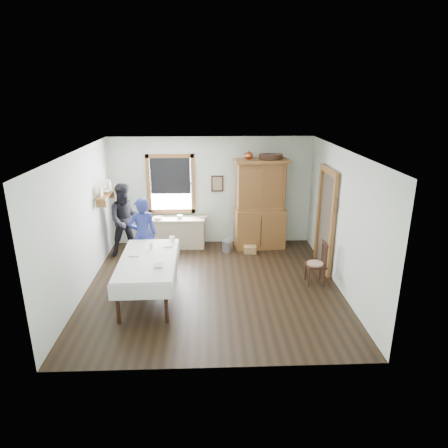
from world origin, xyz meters
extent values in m
cube|color=black|center=(0.00, 0.00, 0.01)|extent=(5.00, 5.00, 0.01)
cube|color=white|center=(0.00, 0.00, 2.70)|extent=(5.00, 5.00, 0.01)
cube|color=silver|center=(0.00, 2.50, 1.35)|extent=(5.00, 0.01, 2.70)
cube|color=silver|center=(0.00, -2.50, 1.35)|extent=(5.00, 0.01, 2.70)
cube|color=silver|center=(-2.50, 0.00, 1.35)|extent=(0.01, 5.00, 2.70)
cube|color=silver|center=(2.50, 0.00, 1.35)|extent=(0.01, 5.00, 2.70)
cube|color=white|center=(-1.00, 2.48, 1.55)|extent=(1.00, 0.02, 1.30)
cube|color=brown|center=(-1.00, 2.46, 2.25)|extent=(1.18, 0.06, 0.09)
cube|color=brown|center=(-1.00, 2.46, 0.85)|extent=(1.18, 0.06, 0.09)
cube|color=brown|center=(-1.54, 2.46, 1.55)|extent=(0.09, 0.06, 1.48)
cube|color=brown|center=(-0.46, 2.46, 1.55)|extent=(0.09, 0.06, 1.48)
cube|color=black|center=(-1.00, 2.44, 1.76)|extent=(0.98, 0.03, 0.89)
cube|color=#423A2F|center=(2.47, 0.85, 1.05)|extent=(0.03, 0.90, 2.10)
cube|color=brown|center=(2.44, 0.34, 1.05)|extent=(0.08, 0.12, 2.10)
cube|color=brown|center=(2.44, 1.36, 1.05)|extent=(0.08, 0.12, 2.10)
cube|color=brown|center=(2.44, 0.85, 2.16)|extent=(0.08, 1.14, 0.12)
cube|color=brown|center=(-2.37, 1.50, 1.55)|extent=(0.24, 1.00, 0.04)
cube|color=brown|center=(-2.37, 1.10, 1.45)|extent=(0.22, 0.03, 0.18)
cube|color=brown|center=(-2.37, 1.90, 1.45)|extent=(0.22, 0.03, 0.18)
cube|color=tan|center=(-2.37, 1.20, 1.68)|extent=(0.03, 0.22, 0.24)
cylinder|color=white|center=(-2.37, 1.85, 1.68)|extent=(0.12, 0.12, 0.22)
cube|color=black|center=(0.15, 2.46, 1.55)|extent=(0.30, 0.04, 0.40)
torus|color=black|center=(2.45, 0.30, 1.72)|extent=(0.01, 0.27, 0.27)
cube|color=tan|center=(-0.83, 2.20, 0.38)|extent=(1.33, 0.55, 0.75)
cube|color=brown|center=(1.19, 2.11, 1.10)|extent=(1.34, 0.72, 2.21)
cube|color=white|center=(-1.20, -0.41, 0.40)|extent=(1.10, 2.04, 0.81)
cube|color=black|center=(2.07, 0.04, 0.45)|extent=(0.42, 0.42, 0.89)
cube|color=#979A9F|center=(0.37, 1.83, 0.14)|extent=(0.28, 0.28, 0.27)
cube|color=#AE824F|center=(0.92, 1.70, 0.09)|extent=(0.32, 0.24, 0.18)
imported|color=navy|center=(-1.48, 0.80, 0.76)|extent=(0.64, 0.52, 1.53)
imported|color=black|center=(-2.00, 1.73, 0.80)|extent=(0.94, 0.83, 1.61)
imported|color=white|center=(-0.83, 0.51, 0.85)|extent=(0.13, 0.13, 0.09)
imported|color=white|center=(-1.21, 0.08, 0.85)|extent=(0.13, 0.13, 0.10)
imported|color=white|center=(-0.97, -0.80, 0.83)|extent=(0.22, 0.22, 0.06)
imported|color=#7F6E55|center=(-0.31, 2.27, 0.76)|extent=(0.17, 0.22, 0.02)
imported|color=white|center=(-1.30, 2.11, 0.79)|extent=(0.23, 0.23, 0.06)
imported|color=white|center=(-2.37, 1.55, 1.60)|extent=(0.22, 0.22, 0.05)
camera|label=1|loc=(-0.07, -7.23, 3.74)|focal=32.00mm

